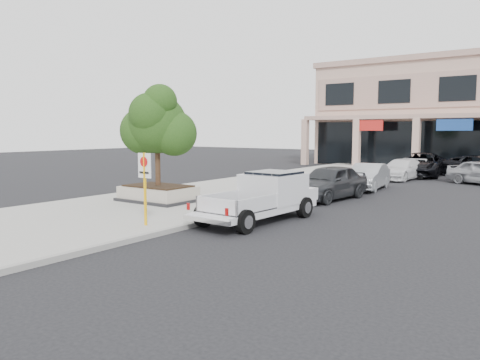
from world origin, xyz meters
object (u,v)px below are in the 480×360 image
(curb_car_d, at_px, (421,165))
(lot_car_d, at_px, (478,166))
(no_parking_sign, at_px, (145,179))
(curb_car_a, at_px, (329,182))
(planter, at_px, (158,193))
(pickup_truck, at_px, (257,197))
(curb_car_c, at_px, (401,169))
(planter_tree, at_px, (162,124))
(curb_car_b, at_px, (368,177))

(curb_car_d, distance_m, lot_car_d, 3.88)
(no_parking_sign, distance_m, curb_car_a, 9.75)
(planter, relative_size, pickup_truck, 0.60)
(pickup_truck, height_order, curb_car_c, pickup_truck)
(pickup_truck, xyz_separation_m, curb_car_c, (-0.26, 17.14, -0.18))
(planter_tree, bearing_deg, no_parking_sign, -50.94)
(no_parking_sign, height_order, curb_car_b, no_parking_sign)
(planter_tree, height_order, pickup_truck, planter_tree)
(curb_car_c, xyz_separation_m, lot_car_d, (3.61, 5.30, 0.06))
(planter_tree, xyz_separation_m, curb_car_b, (5.29, 9.99, -2.72))
(curb_car_c, distance_m, lot_car_d, 6.41)
(planter_tree, xyz_separation_m, curb_car_c, (5.17, 16.26, -2.75))
(planter, bearing_deg, lot_car_d, 67.68)
(planter, distance_m, planter_tree, 2.95)
(planter, xyz_separation_m, curb_car_a, (5.28, 5.62, 0.32))
(planter, relative_size, curb_car_a, 0.69)
(curb_car_c, bearing_deg, curb_car_b, -82.38)
(curb_car_a, relative_size, lot_car_d, 0.90)
(pickup_truck, relative_size, curb_car_c, 1.18)
(pickup_truck, bearing_deg, planter_tree, 174.10)
(no_parking_sign, bearing_deg, curb_car_d, 84.38)
(planter_tree, distance_m, lot_car_d, 23.44)
(curb_car_b, distance_m, curb_car_d, 9.35)
(curb_car_c, xyz_separation_m, curb_car_d, (0.44, 3.07, 0.16))
(planter_tree, height_order, curb_car_a, planter_tree)
(curb_car_a, height_order, curb_car_b, curb_car_a)
(pickup_truck, distance_m, curb_car_b, 10.87)
(curb_car_b, distance_m, curb_car_c, 6.27)
(planter_tree, bearing_deg, curb_car_c, 72.36)
(no_parking_sign, relative_size, curb_car_a, 0.49)
(planter, height_order, no_parking_sign, no_parking_sign)
(pickup_truck, bearing_deg, curb_car_d, 92.71)
(pickup_truck, distance_m, lot_car_d, 22.69)
(no_parking_sign, bearing_deg, curb_car_c, 84.76)
(planter, xyz_separation_m, planter_tree, (0.13, 0.15, 2.94))
(lot_car_d, bearing_deg, curb_car_b, 165.19)
(planter_tree, xyz_separation_m, curb_car_d, (5.61, 19.34, -2.60))
(planter_tree, height_order, curb_car_c, planter_tree)
(pickup_truck, height_order, lot_car_d, pickup_truck)
(planter_tree, distance_m, curb_car_a, 7.95)
(planter_tree, height_order, curb_car_b, planter_tree)
(curb_car_c, bearing_deg, planter, -101.37)
(planter, relative_size, planter_tree, 0.80)
(no_parking_sign, xyz_separation_m, pickup_truck, (2.12, 3.20, -0.79))
(no_parking_sign, distance_m, lot_car_d, 26.23)
(curb_car_c, bearing_deg, lot_car_d, 62.26)
(no_parking_sign, distance_m, pickup_truck, 3.92)
(planter, distance_m, pickup_truck, 5.62)
(no_parking_sign, xyz_separation_m, curb_car_c, (1.86, 20.34, -0.97))
(planter_tree, relative_size, pickup_truck, 0.75)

